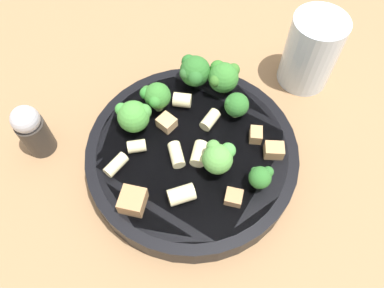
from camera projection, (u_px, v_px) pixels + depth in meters
The scene contains 23 objects.
ground_plane at pixel (192, 162), 0.45m from camera, with size 2.00×2.00×0.00m, color #936D47.
pasta_bowl at pixel (192, 154), 0.44m from camera, with size 0.24×0.24×0.03m.
broccoli_floret_0 at pixel (218, 157), 0.39m from camera, with size 0.04×0.04×0.04m.
broccoli_floret_1 at pixel (261, 177), 0.39m from camera, with size 0.02×0.03×0.03m.
broccoli_floret_2 at pixel (223, 77), 0.45m from camera, with size 0.04×0.04×0.04m.
broccoli_floret_3 at pixel (134, 116), 0.42m from camera, with size 0.04×0.04×0.04m.
broccoli_floret_4 at pixel (194, 71), 0.45m from camera, with size 0.04×0.04×0.04m.
broccoli_floret_5 at pixel (236, 105), 0.43m from camera, with size 0.03×0.03×0.03m.
broccoli_floret_6 at pixel (155, 97), 0.43m from camera, with size 0.03×0.03×0.04m.
rigatoni_0 at pixel (198, 154), 0.41m from camera, with size 0.02×0.02×0.03m, color beige.
rigatoni_1 at pixel (210, 120), 0.44m from camera, with size 0.01×0.01×0.03m, color beige.
rigatoni_2 at pixel (116, 165), 0.41m from camera, with size 0.01×0.01×0.03m, color beige.
rigatoni_3 at pixel (181, 195), 0.39m from camera, with size 0.02×0.02×0.03m, color beige.
rigatoni_4 at pixel (137, 146), 0.42m from camera, with size 0.01×0.01×0.02m, color beige.
rigatoni_5 at pixel (182, 100), 0.45m from camera, with size 0.02×0.02×0.02m, color beige.
rigatoni_6 at pixel (175, 153), 0.41m from camera, with size 0.01×0.01×0.03m, color beige.
chicken_chunk_0 at pixel (133, 201), 0.38m from camera, with size 0.03×0.03×0.02m, color #A87A4C.
chicken_chunk_1 at pixel (256, 135), 0.43m from camera, with size 0.02×0.01×0.01m, color tan.
chicken_chunk_2 at pixel (274, 150), 0.42m from camera, with size 0.02×0.02×0.01m, color tan.
chicken_chunk_3 at pixel (167, 123), 0.44m from camera, with size 0.02×0.02×0.01m, color tan.
chicken_chunk_4 at pixel (234, 197), 0.39m from camera, with size 0.02×0.02×0.01m, color #A87A4C.
drinking_glass at pixel (310, 56), 0.48m from camera, with size 0.07×0.07×0.10m.
pepper_shaker at pixel (32, 130), 0.43m from camera, with size 0.03×0.03×0.08m.
Camera 1 is at (-0.17, 0.12, 0.40)m, focal length 35.00 mm.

